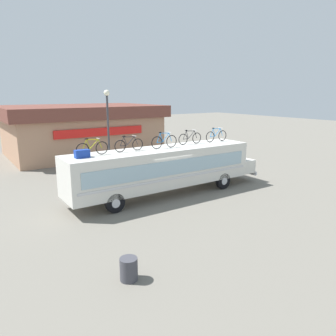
{
  "coord_description": "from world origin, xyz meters",
  "views": [
    {
      "loc": [
        -9.98,
        -15.27,
        5.89
      ],
      "look_at": [
        0.41,
        0.0,
        1.59
      ],
      "focal_mm": 34.51,
      "sensor_mm": 36.0,
      "label": 1
    }
  ],
  "objects_px": {
    "rooftop_bicycle_3": "(164,141)",
    "rooftop_bicycle_5": "(216,136)",
    "trash_bin": "(129,269)",
    "bus": "(165,167)",
    "rooftop_bicycle_2": "(129,145)",
    "rooftop_bicycle_4": "(190,138)",
    "street_lamp": "(108,122)",
    "rooftop_bicycle_1": "(92,148)",
    "luggage_bag_1": "(82,154)"
  },
  "relations": [
    {
      "from": "luggage_bag_1",
      "to": "street_lamp",
      "type": "relative_size",
      "value": 0.12
    },
    {
      "from": "rooftop_bicycle_3",
      "to": "trash_bin",
      "type": "relative_size",
      "value": 2.28
    },
    {
      "from": "rooftop_bicycle_2",
      "to": "rooftop_bicycle_3",
      "type": "relative_size",
      "value": 1.0
    },
    {
      "from": "street_lamp",
      "to": "rooftop_bicycle_1",
      "type": "bearing_deg",
      "value": -121.67
    },
    {
      "from": "luggage_bag_1",
      "to": "rooftop_bicycle_4",
      "type": "distance_m",
      "value": 7.06
    },
    {
      "from": "luggage_bag_1",
      "to": "rooftop_bicycle_5",
      "type": "height_order",
      "value": "rooftop_bicycle_5"
    },
    {
      "from": "rooftop_bicycle_1",
      "to": "rooftop_bicycle_2",
      "type": "xyz_separation_m",
      "value": [
        2.09,
        0.02,
        -0.01
      ]
    },
    {
      "from": "rooftop_bicycle_1",
      "to": "rooftop_bicycle_5",
      "type": "relative_size",
      "value": 0.96
    },
    {
      "from": "bus",
      "to": "rooftop_bicycle_5",
      "type": "bearing_deg",
      "value": 3.64
    },
    {
      "from": "rooftop_bicycle_1",
      "to": "street_lamp",
      "type": "distance_m",
      "value": 6.12
    },
    {
      "from": "rooftop_bicycle_2",
      "to": "trash_bin",
      "type": "height_order",
      "value": "rooftop_bicycle_2"
    },
    {
      "from": "luggage_bag_1",
      "to": "rooftop_bicycle_3",
      "type": "bearing_deg",
      "value": 0.91
    },
    {
      "from": "rooftop_bicycle_4",
      "to": "trash_bin",
      "type": "bearing_deg",
      "value": -138.24
    },
    {
      "from": "luggage_bag_1",
      "to": "rooftop_bicycle_3",
      "type": "distance_m",
      "value": 4.89
    },
    {
      "from": "bus",
      "to": "rooftop_bicycle_2",
      "type": "relative_size",
      "value": 7.36
    },
    {
      "from": "rooftop_bicycle_3",
      "to": "rooftop_bicycle_5",
      "type": "distance_m",
      "value": 4.26
    },
    {
      "from": "bus",
      "to": "rooftop_bicycle_1",
      "type": "bearing_deg",
      "value": 177.17
    },
    {
      "from": "rooftop_bicycle_2",
      "to": "rooftop_bicycle_4",
      "type": "xyz_separation_m",
      "value": [
        4.31,
        0.14,
        0.01
      ]
    },
    {
      "from": "bus",
      "to": "rooftop_bicycle_5",
      "type": "xyz_separation_m",
      "value": [
        4.18,
        0.27,
        1.51
      ]
    },
    {
      "from": "rooftop_bicycle_5",
      "to": "street_lamp",
      "type": "relative_size",
      "value": 0.29
    },
    {
      "from": "street_lamp",
      "to": "rooftop_bicycle_2",
      "type": "bearing_deg",
      "value": -102.05
    },
    {
      "from": "rooftop_bicycle_1",
      "to": "rooftop_bicycle_4",
      "type": "height_order",
      "value": "rooftop_bicycle_4"
    },
    {
      "from": "rooftop_bicycle_4",
      "to": "street_lamp",
      "type": "height_order",
      "value": "street_lamp"
    },
    {
      "from": "rooftop_bicycle_5",
      "to": "trash_bin",
      "type": "relative_size",
      "value": 2.34
    },
    {
      "from": "rooftop_bicycle_1",
      "to": "rooftop_bicycle_5",
      "type": "height_order",
      "value": "rooftop_bicycle_5"
    },
    {
      "from": "rooftop_bicycle_4",
      "to": "rooftop_bicycle_5",
      "type": "bearing_deg",
      "value": -3.03
    },
    {
      "from": "luggage_bag_1",
      "to": "street_lamp",
      "type": "distance_m",
      "value": 6.73
    },
    {
      "from": "trash_bin",
      "to": "rooftop_bicycle_2",
      "type": "bearing_deg",
      "value": 61.94
    },
    {
      "from": "luggage_bag_1",
      "to": "rooftop_bicycle_4",
      "type": "xyz_separation_m",
      "value": [
        7.04,
        0.45,
        0.18
      ]
    },
    {
      "from": "bus",
      "to": "rooftop_bicycle_3",
      "type": "xyz_separation_m",
      "value": [
        -0.07,
        0.01,
        1.52
      ]
    },
    {
      "from": "rooftop_bicycle_2",
      "to": "rooftop_bicycle_3",
      "type": "bearing_deg",
      "value": -6.1
    },
    {
      "from": "rooftop_bicycle_4",
      "to": "trash_bin",
      "type": "height_order",
      "value": "rooftop_bicycle_4"
    },
    {
      "from": "bus",
      "to": "trash_bin",
      "type": "xyz_separation_m",
      "value": [
        -5.99,
        -6.83,
        -1.29
      ]
    },
    {
      "from": "rooftop_bicycle_1",
      "to": "trash_bin",
      "type": "distance_m",
      "value": 7.76
    },
    {
      "from": "luggage_bag_1",
      "to": "rooftop_bicycle_5",
      "type": "relative_size",
      "value": 0.4
    },
    {
      "from": "rooftop_bicycle_4",
      "to": "rooftop_bicycle_5",
      "type": "distance_m",
      "value": 2.1
    },
    {
      "from": "rooftop_bicycle_1",
      "to": "rooftop_bicycle_2",
      "type": "height_order",
      "value": "rooftop_bicycle_1"
    },
    {
      "from": "luggage_bag_1",
      "to": "rooftop_bicycle_2",
      "type": "height_order",
      "value": "rooftop_bicycle_2"
    },
    {
      "from": "rooftop_bicycle_4",
      "to": "street_lamp",
      "type": "distance_m",
      "value": 6.0
    },
    {
      "from": "rooftop_bicycle_3",
      "to": "street_lamp",
      "type": "xyz_separation_m",
      "value": [
        -1.05,
        5.37,
        0.77
      ]
    },
    {
      "from": "bus",
      "to": "luggage_bag_1",
      "type": "distance_m",
      "value": 5.13
    },
    {
      "from": "rooftop_bicycle_3",
      "to": "rooftop_bicycle_4",
      "type": "height_order",
      "value": "rooftop_bicycle_3"
    },
    {
      "from": "rooftop_bicycle_1",
      "to": "rooftop_bicycle_5",
      "type": "distance_m",
      "value": 8.49
    },
    {
      "from": "bus",
      "to": "rooftop_bicycle_5",
      "type": "distance_m",
      "value": 4.45
    },
    {
      "from": "rooftop_bicycle_2",
      "to": "rooftop_bicycle_5",
      "type": "xyz_separation_m",
      "value": [
        6.4,
        0.03,
        0.02
      ]
    },
    {
      "from": "rooftop_bicycle_3",
      "to": "rooftop_bicycle_5",
      "type": "xyz_separation_m",
      "value": [
        4.25,
        0.26,
        -0.01
      ]
    },
    {
      "from": "rooftop_bicycle_1",
      "to": "trash_bin",
      "type": "relative_size",
      "value": 2.25
    },
    {
      "from": "luggage_bag_1",
      "to": "trash_bin",
      "type": "distance_m",
      "value": 7.32
    },
    {
      "from": "rooftop_bicycle_4",
      "to": "rooftop_bicycle_5",
      "type": "relative_size",
      "value": 0.99
    },
    {
      "from": "rooftop_bicycle_1",
      "to": "rooftop_bicycle_2",
      "type": "bearing_deg",
      "value": 0.67
    }
  ]
}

